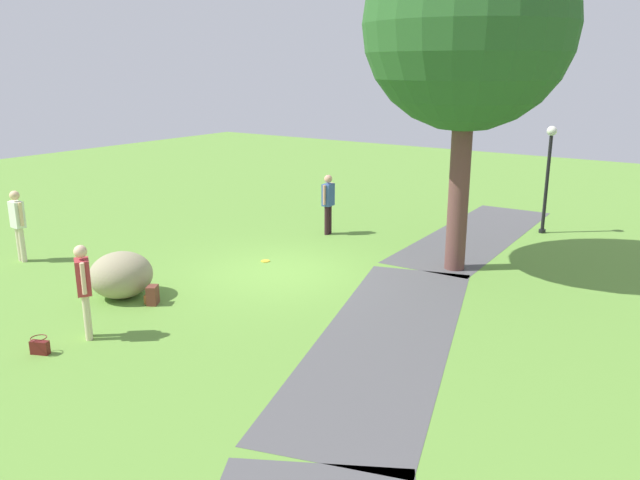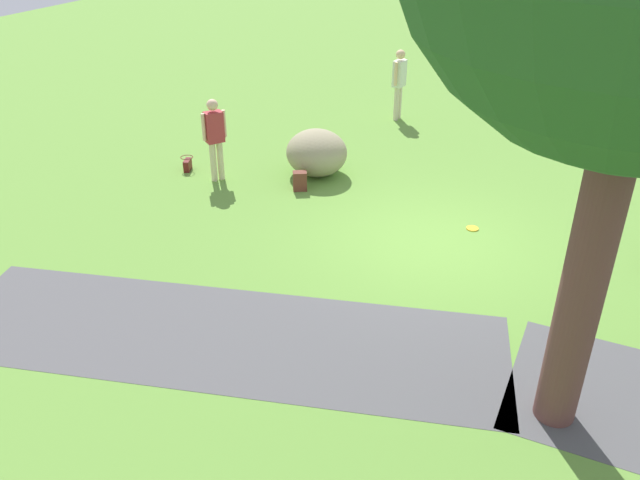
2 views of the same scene
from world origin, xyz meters
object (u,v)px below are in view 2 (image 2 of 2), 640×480
(lawn_boulder, at_px, (317,153))
(handbag_on_grass, at_px, (187,164))
(backpack_by_boulder, at_px, (300,181))
(frisbee_on_grass, at_px, (472,228))
(woman_with_handbag, at_px, (215,134))
(passerby_on_path, at_px, (399,79))

(lawn_boulder, distance_m, handbag_on_grass, 2.85)
(backpack_by_boulder, distance_m, frisbee_on_grass, 3.63)
(handbag_on_grass, bearing_deg, backpack_by_boulder, -174.86)
(woman_with_handbag, bearing_deg, backpack_by_boulder, -168.65)
(passerby_on_path, height_order, handbag_on_grass, passerby_on_path)
(backpack_by_boulder, height_order, frisbee_on_grass, backpack_by_boulder)
(frisbee_on_grass, bearing_deg, passerby_on_path, -55.47)
(woman_with_handbag, xyz_separation_m, passerby_on_path, (-1.93, -5.39, 0.04))
(lawn_boulder, bearing_deg, backpack_by_boulder, 94.28)
(frisbee_on_grass, bearing_deg, handbag_on_grass, 1.93)
(woman_with_handbag, height_order, frisbee_on_grass, woman_with_handbag)
(lawn_boulder, relative_size, passerby_on_path, 0.91)
(lawn_boulder, distance_m, passerby_on_path, 4.21)
(passerby_on_path, relative_size, backpack_by_boulder, 4.52)
(lawn_boulder, height_order, woman_with_handbag, woman_with_handbag)
(passerby_on_path, relative_size, handbag_on_grass, 5.04)
(passerby_on_path, distance_m, backpack_by_boulder, 5.11)
(backpack_by_boulder, bearing_deg, handbag_on_grass, 5.14)
(woman_with_handbag, bearing_deg, frisbee_on_grass, -176.52)
(handbag_on_grass, bearing_deg, woman_with_handbag, 172.47)
(woman_with_handbag, distance_m, handbag_on_grass, 1.26)
(handbag_on_grass, bearing_deg, passerby_on_path, -118.11)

